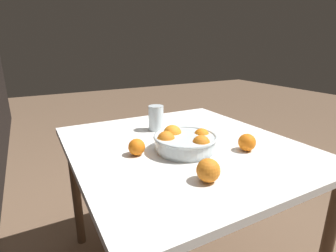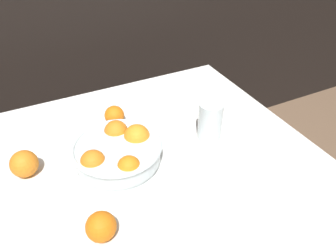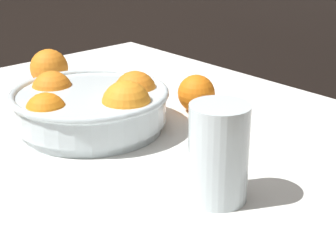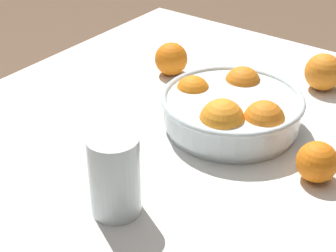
{
  "view_description": "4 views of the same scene",
  "coord_description": "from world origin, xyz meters",
  "px_view_note": "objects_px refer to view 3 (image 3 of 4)",
  "views": [
    {
      "loc": [
        -0.96,
        0.6,
        1.18
      ],
      "look_at": [
        0.12,
        0.02,
        0.79
      ],
      "focal_mm": 28.0,
      "sensor_mm": 36.0,
      "label": 1
    },
    {
      "loc": [
        -0.27,
        -0.7,
        1.43
      ],
      "look_at": [
        0.11,
        0.07,
        0.8
      ],
      "focal_mm": 35.0,
      "sensor_mm": 36.0,
      "label": 2
    },
    {
      "loc": [
        0.7,
        -0.47,
        1.11
      ],
      "look_at": [
        0.11,
        0.05,
        0.79
      ],
      "focal_mm": 60.0,
      "sensor_mm": 36.0,
      "label": 3
    },
    {
      "loc": [
        0.75,
        0.49,
        1.31
      ],
      "look_at": [
        0.07,
        -0.01,
        0.8
      ],
      "focal_mm": 60.0,
      "sensor_mm": 36.0,
      "label": 4
    }
  ],
  "objects_px": {
    "orange_loose_near_bowl": "(196,93)",
    "orange_loose_front": "(49,68)",
    "juice_glass": "(218,158)",
    "fruit_bowl": "(92,106)"
  },
  "relations": [
    {
      "from": "fruit_bowl",
      "to": "juice_glass",
      "type": "relative_size",
      "value": 2.05
    },
    {
      "from": "fruit_bowl",
      "to": "juice_glass",
      "type": "bearing_deg",
      "value": -3.21
    },
    {
      "from": "orange_loose_near_bowl",
      "to": "orange_loose_front",
      "type": "relative_size",
      "value": 0.87
    },
    {
      "from": "fruit_bowl",
      "to": "orange_loose_front",
      "type": "height_order",
      "value": "fruit_bowl"
    },
    {
      "from": "orange_loose_near_bowl",
      "to": "juice_glass",
      "type": "bearing_deg",
      "value": -39.68
    },
    {
      "from": "fruit_bowl",
      "to": "orange_loose_front",
      "type": "distance_m",
      "value": 0.27
    },
    {
      "from": "fruit_bowl",
      "to": "orange_loose_front",
      "type": "relative_size",
      "value": 3.38
    },
    {
      "from": "fruit_bowl",
      "to": "orange_loose_front",
      "type": "bearing_deg",
      "value": 164.77
    },
    {
      "from": "juice_glass",
      "to": "orange_loose_near_bowl",
      "type": "height_order",
      "value": "juice_glass"
    },
    {
      "from": "juice_glass",
      "to": "orange_loose_near_bowl",
      "type": "xyz_separation_m",
      "value": [
        -0.26,
        0.22,
        -0.02
      ]
    }
  ]
}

